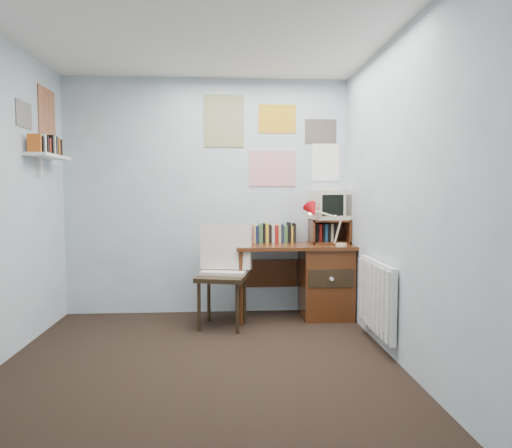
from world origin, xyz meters
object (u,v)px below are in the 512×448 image
Objects in this scene: desk_chair at (222,277)px; tv_riser at (329,231)px; crt_tv at (330,204)px; desk at (320,278)px; radiator at (377,297)px; wall_shelf at (48,156)px; desk_lamp at (341,227)px.

desk_chair is 1.27m from tv_riser.
crt_tv reaches higher than desk_chair.
crt_tv reaches higher than desk.
crt_tv reaches higher than radiator.
crt_tv is at bearing 34.29° from desk_chair.
desk is 2.87m from wall_shelf.
tv_riser is 2.83m from wall_shelf.
tv_riser reaches higher than radiator.
radiator is at bearing -77.48° from desk_lamp.
crt_tv is 0.57× the size of wall_shelf.
desk_lamp is at bearing 99.12° from radiator.
desk is 3.38× the size of crt_tv.
crt_tv is at bearing 98.37° from radiator.
crt_tv is at bearing 10.68° from wall_shelf.
tv_riser is at bearing 99.28° from radiator.
crt_tv is at bearing 100.08° from desk_lamp.
wall_shelf is (-2.57, -0.38, 1.21)m from desk.
desk_lamp is 0.98× the size of tv_riser.
desk_chair is at bearing -163.06° from desk.
desk_chair is at bearing -168.82° from crt_tv.
desk_chair is 1.44m from radiator.
desk is at bearing -145.26° from crt_tv.
tv_riser reaches higher than desk.
tv_riser is (1.13, 0.42, 0.40)m from desk_chair.
tv_riser reaches higher than desk_chair.
desk_lamp is 1.10× the size of crt_tv.
desk_lamp is (0.17, -0.20, 0.55)m from desk.
crt_tv is at bearing 54.96° from tv_riser.
crt_tv is (1.14, 0.44, 0.69)m from desk_chair.
desk_chair is at bearing -171.19° from desk_lamp.
wall_shelf is (-1.56, -0.07, 1.14)m from desk_chair.
wall_shelf reaches higher than radiator.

